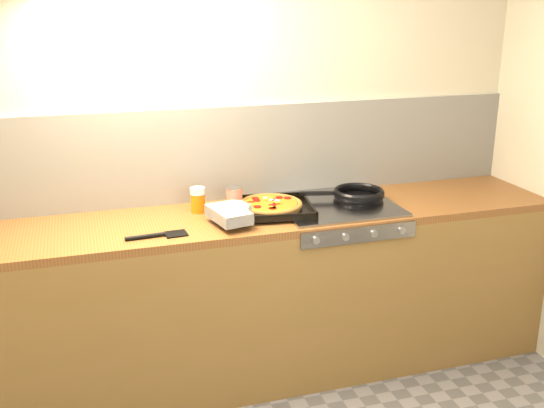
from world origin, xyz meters
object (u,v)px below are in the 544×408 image
object	(u,v)px
frying_pan	(358,195)
pizza_on_tray	(259,207)
tomato_can	(234,198)
juice_glass	(198,200)

from	to	relation	value
frying_pan	pizza_on_tray	bearing A→B (deg)	-172.98
pizza_on_tray	frying_pan	world-z (taller)	pizza_on_tray
pizza_on_tray	tomato_can	bearing A→B (deg)	122.71
pizza_on_tray	frying_pan	distance (m)	0.57
tomato_can	juice_glass	xyz separation A→B (m)	(-0.19, 0.01, 0.01)
pizza_on_tray	tomato_can	size ratio (longest dim) A/B	4.81
pizza_on_tray	juice_glass	distance (m)	0.32
pizza_on_tray	tomato_can	xyz separation A→B (m)	(-0.09, 0.14, 0.01)
tomato_can	juice_glass	bearing A→B (deg)	176.33
tomato_can	juice_glass	world-z (taller)	juice_glass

